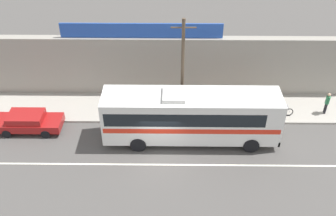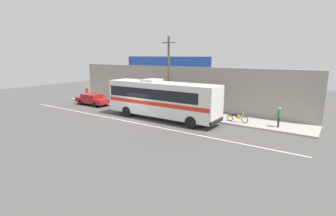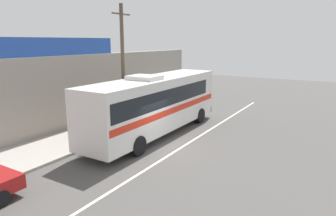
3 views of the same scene
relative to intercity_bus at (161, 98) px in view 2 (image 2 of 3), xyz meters
The scene contains 12 objects.
ground_plane 3.30m from the intercity_bus, 138.39° to the right, with size 70.00×70.00×0.00m, color #4F4C49.
sidewalk_slab 4.46m from the intercity_bus, 118.93° to the left, with size 30.00×3.60×0.14m, color #A8A399.
storefront_facade 5.97m from the intercity_bus, 108.87° to the left, with size 30.00×0.70×4.80m, color gray.
storefront_billboard 7.36m from the intercity_bus, 121.06° to the left, with size 11.74×0.12×1.10m, color #234CAD.
road_center_stripe 3.78m from the intercity_bus, 127.50° to the right, with size 30.00×0.14×0.01m, color silver.
intercity_bus is the anchor object (origin of this frame).
parked_car 11.22m from the intercity_bus, behind, with size 4.59×1.86×1.37m.
utility_pole 2.93m from the intercity_bus, 103.57° to the left, with size 1.60×0.22×7.72m.
motorcycle_blue 7.24m from the intercity_bus, 20.86° to the left, with size 1.97×0.56×0.94m.
motorcycle_black 4.85m from the intercity_bus, 30.86° to the left, with size 1.84×0.56×0.94m.
pedestrian_near_shop 15.23m from the intercity_bus, 168.45° to the left, with size 0.30×0.48×1.71m.
pedestrian_far_left 10.49m from the intercity_bus, 16.00° to the left, with size 0.30×0.48×1.72m.
Camera 2 is at (15.98, -17.47, 6.01)m, focal length 27.09 mm.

